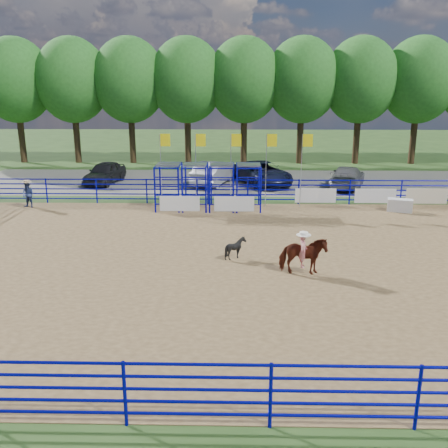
{
  "coord_description": "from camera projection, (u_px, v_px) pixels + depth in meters",
  "views": [
    {
      "loc": [
        -0.75,
        -18.88,
        6.91
      ],
      "look_at": [
        -1.2,
        1.0,
        1.3
      ],
      "focal_mm": 40.0,
      "sensor_mm": 36.0,
      "label": 1
    }
  ],
  "objects": [
    {
      "name": "chute_assembly",
      "position": [
        215.0,
        187.0,
        28.23
      ],
      "size": [
        19.32,
        2.41,
        4.2
      ],
      "color": "#0809B4",
      "rests_on": "ground"
    },
    {
      "name": "horse_and_rider",
      "position": [
        303.0,
        253.0,
        18.48
      ],
      "size": [
        1.79,
        0.92,
        2.28
      ],
      "color": "#5A2012",
      "rests_on": "arena_dirt"
    },
    {
      "name": "spectator_cowboy",
      "position": [
        28.0,
        194.0,
        28.57
      ],
      "size": [
        0.87,
        0.76,
        1.57
      ],
      "color": "navy",
      "rests_on": "arena_dirt"
    },
    {
      "name": "calf",
      "position": [
        236.0,
        248.0,
        20.27
      ],
      "size": [
        0.91,
        0.83,
        0.9
      ],
      "primitive_type": "imported",
      "rotation": [
        0.0,
        0.0,
        1.43
      ],
      "color": "black",
      "rests_on": "arena_dirt"
    },
    {
      "name": "treeline",
      "position": [
        244.0,
        76.0,
        43.0
      ],
      "size": [
        56.4,
        6.4,
        11.24
      ],
      "color": "#3F2B19",
      "rests_on": "ground"
    },
    {
      "name": "car_d",
      "position": [
        347.0,
        177.0,
        34.2
      ],
      "size": [
        3.51,
        5.42,
        1.46
      ],
      "primitive_type": "imported",
      "rotation": [
        0.0,
        0.0,
        2.83
      ],
      "color": "#58595B",
      "rests_on": "gravel_strip"
    },
    {
      "name": "announcer_table",
      "position": [
        400.0,
        205.0,
        27.78
      ],
      "size": [
        1.45,
        0.98,
        0.71
      ],
      "primitive_type": "cube",
      "rotation": [
        0.0,
        0.0,
        -0.29
      ],
      "color": "silver",
      "rests_on": "arena_dirt"
    },
    {
      "name": "car_b",
      "position": [
        214.0,
        173.0,
        35.24
      ],
      "size": [
        3.15,
        5.29,
        1.65
      ],
      "primitive_type": "imported",
      "rotation": [
        0.0,
        0.0,
        2.84
      ],
      "color": "#94969C",
      "rests_on": "gravel_strip"
    },
    {
      "name": "arena_dirt",
      "position": [
        253.0,
        262.0,
        20.03
      ],
      "size": [
        30.0,
        20.0,
        0.02
      ],
      "primitive_type": "cube",
      "color": "olive",
      "rests_on": "ground"
    },
    {
      "name": "car_c",
      "position": [
        262.0,
        173.0,
        35.27
      ],
      "size": [
        4.64,
        6.29,
        1.59
      ],
      "primitive_type": "imported",
      "rotation": [
        0.0,
        0.0,
        0.4
      ],
      "color": "black",
      "rests_on": "gravel_strip"
    },
    {
      "name": "car_a",
      "position": [
        105.0,
        173.0,
        35.63
      ],
      "size": [
        2.53,
        4.73,
        1.53
      ],
      "primitive_type": "imported",
      "rotation": [
        0.0,
        0.0,
        -0.17
      ],
      "color": "black",
      "rests_on": "gravel_strip"
    },
    {
      "name": "gravel_strip",
      "position": [
        245.0,
        182.0,
        36.38
      ],
      "size": [
        40.0,
        10.0,
        0.01
      ],
      "primitive_type": "cube",
      "color": "slate",
      "rests_on": "ground"
    },
    {
      "name": "ground",
      "position": [
        253.0,
        262.0,
        20.03
      ],
      "size": [
        120.0,
        120.0,
        0.0
      ],
      "primitive_type": "plane",
      "color": "#335120",
      "rests_on": "ground"
    },
    {
      "name": "perimeter_fence",
      "position": [
        254.0,
        244.0,
        19.83
      ],
      "size": [
        30.1,
        20.1,
        1.5
      ],
      "color": "#0809B4",
      "rests_on": "ground"
    }
  ]
}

